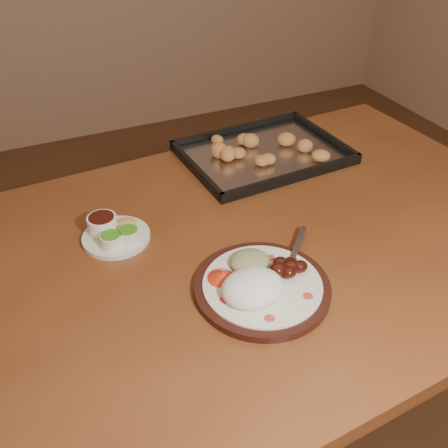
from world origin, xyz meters
name	(u,v)px	position (x,y,z in m)	size (l,w,h in m)	color
ground	(245,370)	(0.00, 0.00, 0.00)	(4.00, 4.00, 0.00)	#50291B
dining_table	(233,279)	(-0.15, -0.21, 0.65)	(1.55, 0.99, 0.75)	brown
dinner_plate	(259,283)	(-0.16, -0.35, 0.77)	(0.30, 0.26, 0.06)	black
condiment_saucer	(114,232)	(-0.37, -0.08, 0.77)	(0.14, 0.14, 0.05)	silver
baking_tray	(263,152)	(0.09, 0.11, 0.76)	(0.44, 0.34, 0.04)	black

